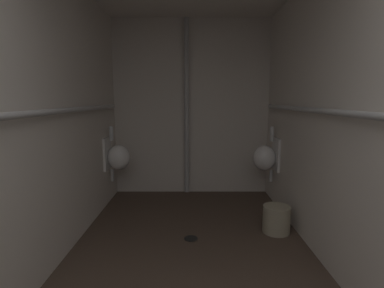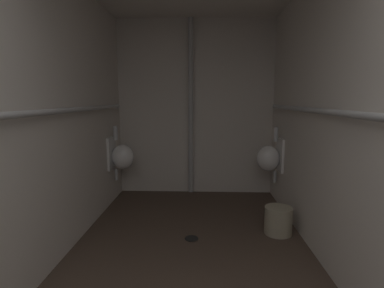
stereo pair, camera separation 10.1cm
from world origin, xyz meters
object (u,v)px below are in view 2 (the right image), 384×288
(standpipe_back_wall, at_px, (191,108))
(urinal_right_mid, at_px, (270,158))
(floor_drain, at_px, (192,238))
(waste_bin, at_px, (278,220))
(urinal_left_mid, at_px, (121,156))

(standpipe_back_wall, bearing_deg, urinal_right_mid, -23.28)
(floor_drain, height_order, waste_bin, waste_bin)
(waste_bin, bearing_deg, standpipe_back_wall, 126.79)
(urinal_right_mid, relative_size, floor_drain, 5.39)
(urinal_left_mid, relative_size, floor_drain, 5.39)
(standpipe_back_wall, height_order, waste_bin, standpipe_back_wall)
(standpipe_back_wall, height_order, floor_drain, standpipe_back_wall)
(urinal_left_mid, distance_m, waste_bin, 2.19)
(standpipe_back_wall, bearing_deg, floor_drain, -87.33)
(floor_drain, bearing_deg, urinal_right_mid, 45.52)
(urinal_left_mid, bearing_deg, waste_bin, -25.13)
(standpipe_back_wall, bearing_deg, waste_bin, -53.21)
(urinal_left_mid, distance_m, standpipe_back_wall, 1.21)
(urinal_left_mid, relative_size, standpipe_back_wall, 0.30)
(urinal_left_mid, bearing_deg, floor_drain, -46.58)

